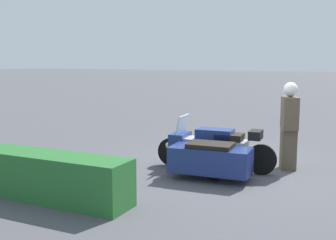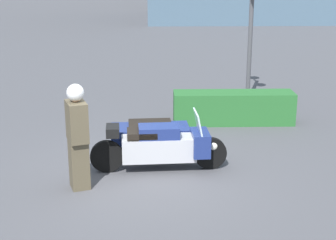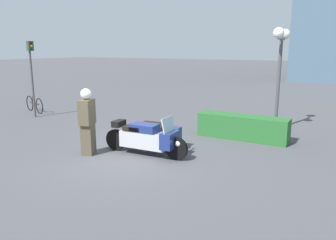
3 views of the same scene
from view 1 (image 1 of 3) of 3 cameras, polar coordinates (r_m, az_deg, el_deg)
name	(u,v)px [view 1 (image 1 of 3)]	position (r m, az deg, el deg)	size (l,w,h in m)	color
ground_plane	(235,168)	(9.36, 9.01, -6.41)	(160.00, 160.00, 0.00)	#4C4C51
police_motorcycle	(208,152)	(8.65, 5.44, -4.40)	(2.60, 1.41, 1.15)	black
officer_rider	(289,124)	(9.31, 16.10, -0.49)	(0.46, 0.58, 1.87)	brown
hedge_bush_curbside	(50,177)	(7.40, -15.73, -7.41)	(2.95, 0.70, 0.78)	#28662D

